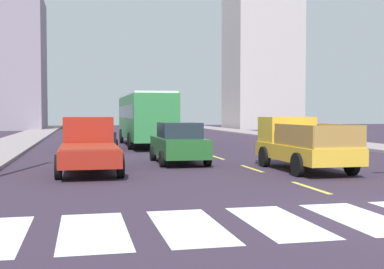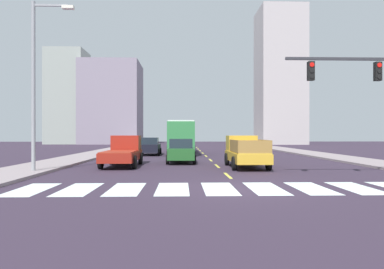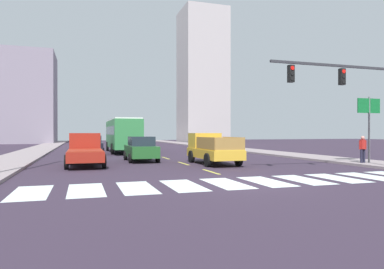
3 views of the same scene
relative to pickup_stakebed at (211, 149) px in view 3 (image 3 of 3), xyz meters
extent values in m
plane|color=#332738|center=(-1.67, -8.34, -0.94)|extent=(160.00, 160.00, 0.00)
cube|color=gray|center=(9.24, 9.66, -0.86)|extent=(3.32, 110.00, 0.15)
cube|color=gray|center=(-12.57, 9.66, -0.86)|extent=(3.32, 110.00, 0.15)
cube|color=silver|center=(-9.54, -8.34, -0.93)|extent=(1.21, 3.08, 0.01)
cube|color=silver|center=(-7.79, -8.34, -0.93)|extent=(1.21, 3.08, 0.01)
cube|color=silver|center=(-6.04, -8.34, -0.93)|extent=(1.21, 3.08, 0.01)
cube|color=silver|center=(-4.29, -8.34, -0.93)|extent=(1.21, 3.08, 0.01)
cube|color=silver|center=(-2.54, -8.34, -0.93)|extent=(1.21, 3.08, 0.01)
cube|color=silver|center=(-0.79, -8.34, -0.93)|extent=(1.21, 3.08, 0.01)
cube|color=silver|center=(0.96, -8.34, -0.93)|extent=(1.21, 3.08, 0.01)
cube|color=silver|center=(2.71, -8.34, -0.93)|extent=(1.21, 3.08, 0.01)
cube|color=silver|center=(4.46, -8.34, -0.93)|extent=(1.21, 3.08, 0.01)
cube|color=#D6CD47|center=(-1.67, -4.34, -0.93)|extent=(0.16, 2.40, 0.01)
cube|color=#D6CD47|center=(-1.67, 0.66, -0.93)|extent=(0.16, 2.40, 0.01)
cube|color=#D6CD47|center=(-1.67, 5.66, -0.93)|extent=(0.16, 2.40, 0.01)
cube|color=#D6CD47|center=(-1.67, 10.66, -0.93)|extent=(0.16, 2.40, 0.01)
cube|color=#D6CD47|center=(-1.67, 15.66, -0.93)|extent=(0.16, 2.40, 0.01)
cube|color=#D6CD47|center=(-1.67, 20.66, -0.93)|extent=(0.16, 2.40, 0.01)
cube|color=#D6CD47|center=(-1.67, 25.66, -0.93)|extent=(0.16, 2.40, 0.01)
cube|color=#D6CD47|center=(-1.67, 30.66, -0.93)|extent=(0.16, 2.40, 0.01)
cube|color=gold|center=(0.00, -0.44, -0.26)|extent=(1.96, 5.20, 0.56)
cube|color=gold|center=(0.00, 1.26, 0.52)|extent=(1.84, 1.60, 1.00)
cube|color=#19232D|center=(0.00, 1.70, 0.70)|extent=(1.72, 0.08, 0.56)
cube|color=gold|center=(0.00, -1.39, 0.05)|extent=(1.84, 3.30, 0.06)
cylinder|color=black|center=(-0.98, 1.12, -0.54)|extent=(0.22, 0.80, 0.80)
cylinder|color=black|center=(0.98, 1.12, -0.54)|extent=(0.22, 0.80, 0.80)
cylinder|color=black|center=(-0.98, -2.00, -0.54)|extent=(0.22, 0.80, 0.80)
cylinder|color=black|center=(0.98, -2.00, -0.54)|extent=(0.22, 0.80, 0.80)
cube|color=olive|center=(-0.90, -1.39, 0.43)|extent=(0.06, 3.17, 0.70)
cube|color=olive|center=(0.90, -1.39, 0.43)|extent=(0.06, 3.17, 0.70)
cube|color=olive|center=(0.00, -2.97, 0.43)|extent=(1.80, 0.06, 0.70)
cube|color=maroon|center=(-7.73, 0.55, -0.26)|extent=(1.96, 5.20, 0.56)
cube|color=maroon|center=(-7.73, 2.25, 0.52)|extent=(1.84, 1.60, 1.00)
cube|color=#19232D|center=(-7.73, 2.69, 0.70)|extent=(1.72, 0.08, 0.56)
cube|color=maroon|center=(-7.73, -0.40, 0.05)|extent=(1.84, 3.30, 0.06)
cylinder|color=black|center=(-8.71, 2.11, -0.54)|extent=(0.22, 0.80, 0.80)
cylinder|color=black|center=(-6.75, 2.11, -0.54)|extent=(0.22, 0.80, 0.80)
cylinder|color=black|center=(-8.71, -1.01, -0.54)|extent=(0.22, 0.80, 0.80)
cylinder|color=black|center=(-6.75, -1.01, -0.54)|extent=(0.22, 0.80, 0.80)
cube|color=#307D41|center=(-4.01, 14.57, 0.91)|extent=(2.50, 10.80, 2.70)
cube|color=#19232D|center=(-4.01, 14.57, 1.26)|extent=(2.52, 9.94, 0.80)
cube|color=silver|center=(-4.01, 14.57, 2.32)|extent=(2.40, 10.37, 0.12)
cylinder|color=black|center=(-5.26, 17.92, -0.44)|extent=(0.22, 1.00, 1.00)
cylinder|color=black|center=(-2.76, 17.92, -0.44)|extent=(0.22, 1.00, 1.00)
cylinder|color=black|center=(-5.26, 11.60, -0.44)|extent=(0.22, 1.00, 1.00)
cylinder|color=black|center=(-2.76, 11.60, -0.44)|extent=(0.22, 1.00, 1.00)
cube|color=#225926|center=(-4.00, 3.23, -0.24)|extent=(1.80, 4.40, 0.76)
cube|color=#1E2833|center=(-4.00, 3.08, 0.46)|extent=(1.58, 2.11, 0.64)
cylinder|color=black|center=(-4.90, 4.60, -0.62)|extent=(0.22, 0.64, 0.64)
cylinder|color=black|center=(-3.10, 4.60, -0.62)|extent=(0.22, 0.64, 0.64)
cylinder|color=black|center=(-4.90, 1.87, -0.62)|extent=(0.22, 0.64, 0.64)
cylinder|color=black|center=(-3.10, 1.87, -0.62)|extent=(0.22, 0.64, 0.64)
cube|color=black|center=(-7.03, 12.31, -0.24)|extent=(1.80, 4.40, 0.76)
cube|color=#1E2833|center=(-7.03, 12.16, 0.46)|extent=(1.58, 2.11, 0.64)
cylinder|color=black|center=(-7.93, 13.67, -0.62)|extent=(0.22, 0.64, 0.64)
cylinder|color=black|center=(-6.13, 13.67, -0.62)|extent=(0.22, 0.64, 0.64)
cylinder|color=black|center=(-7.93, 10.94, -0.62)|extent=(0.22, 0.64, 0.64)
cylinder|color=black|center=(-6.13, 10.94, -0.62)|extent=(0.22, 0.64, 0.64)
cube|color=#2D2D33|center=(4.41, -6.23, 4.46)|extent=(7.54, 0.12, 0.12)
cube|color=black|center=(4.79, -6.23, 3.91)|extent=(0.28, 0.24, 0.84)
cylinder|color=red|center=(4.79, -6.36, 4.17)|extent=(0.20, 0.04, 0.20)
cylinder|color=black|center=(4.79, -6.36, 3.91)|extent=(0.20, 0.04, 0.20)
cylinder|color=black|center=(4.79, -6.36, 3.65)|extent=(0.20, 0.04, 0.20)
cube|color=black|center=(1.77, -6.23, 3.91)|extent=(0.28, 0.24, 0.84)
cylinder|color=red|center=(1.77, -6.36, 4.17)|extent=(0.20, 0.04, 0.20)
cylinder|color=black|center=(1.77, -6.36, 3.91)|extent=(0.20, 0.04, 0.20)
cylinder|color=black|center=(1.77, -6.36, 3.65)|extent=(0.20, 0.04, 0.20)
cylinder|color=slate|center=(9.02, -3.71, 1.16)|extent=(0.12, 0.12, 4.20)
cube|color=#11642C|center=(8.97, -3.73, 2.71)|extent=(1.70, 0.06, 0.90)
cylinder|color=#1D1D2F|center=(8.33, -3.82, -0.37)|extent=(0.14, 0.14, 0.84)
cylinder|color=#1D1D2F|center=(8.53, -3.82, -0.37)|extent=(0.14, 0.14, 0.84)
cylinder|color=#A11E1A|center=(8.43, -3.82, 0.34)|extent=(0.34, 0.34, 0.58)
cylinder|color=#A11E1A|center=(8.21, -3.82, 0.30)|extent=(0.09, 0.09, 0.54)
cylinder|color=#A11E1A|center=(8.65, -3.82, 0.30)|extent=(0.09, 0.09, 0.54)
sphere|color=tan|center=(8.43, -3.82, 0.74)|extent=(0.22, 0.22, 0.22)
cube|color=#B0A8A7|center=(16.11, 47.61, 12.78)|extent=(8.89, 8.73, 27.43)
cube|color=gray|center=(-18.61, 51.17, 7.57)|extent=(11.81, 11.21, 17.02)
camera|label=1|loc=(-7.97, -17.36, 1.17)|focal=46.84mm
camera|label=2|loc=(-3.96, -21.11, 1.12)|focal=31.81mm
camera|label=3|loc=(-7.93, -20.90, 1.05)|focal=32.60mm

